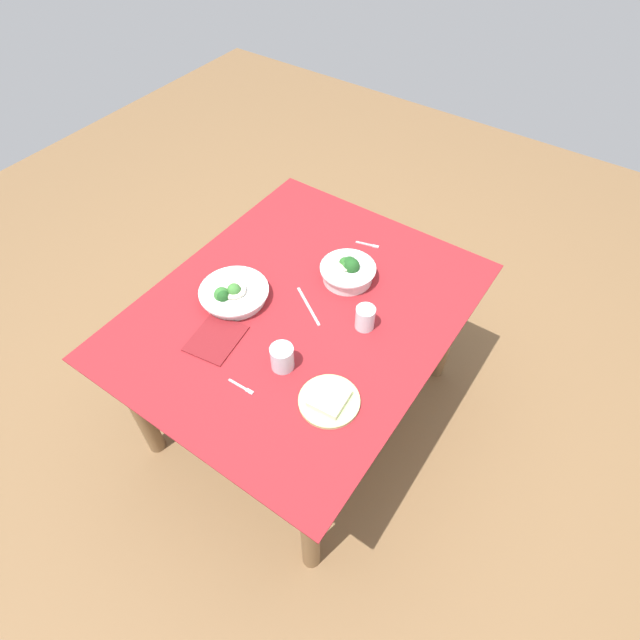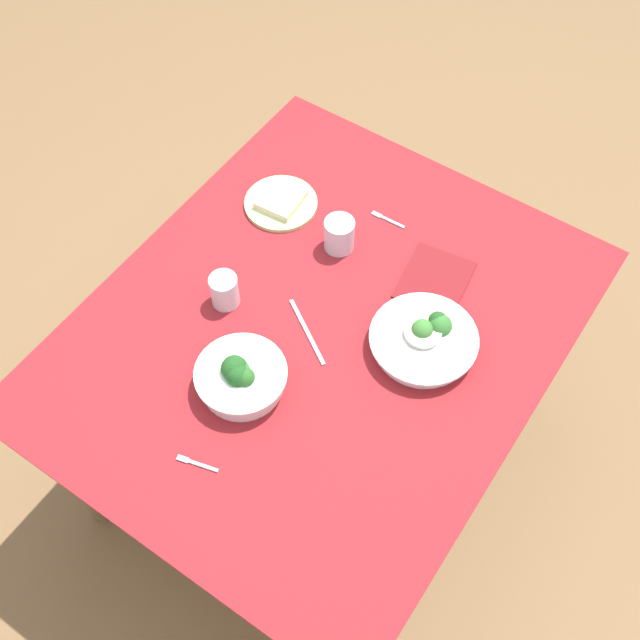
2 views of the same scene
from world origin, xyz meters
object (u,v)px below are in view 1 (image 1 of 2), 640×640
broccoli_bowl_near (233,294)px  fork_by_far_bowl (368,245)px  bread_side_plate (329,400)px  water_glass_side (365,318)px  napkin_folded_upper (216,338)px  broccoli_bowl_far (348,271)px  fork_by_near_bowl (242,387)px  table_knife_left (308,306)px  water_glass_center (282,357)px

broccoli_bowl_near → fork_by_far_bowl: size_ratio=2.67×
bread_side_plate → water_glass_side: bearing=-167.6°
napkin_folded_upper → bread_side_plate: bearing=91.5°
broccoli_bowl_far → fork_by_far_bowl: 0.22m
fork_by_near_bowl → bread_side_plate: bearing=21.9°
napkin_folded_upper → table_knife_left: bearing=150.1°
broccoli_bowl_far → water_glass_side: 0.25m
fork_by_near_bowl → table_knife_left: same height
broccoli_bowl_far → water_glass_side: broccoli_bowl_far is taller
fork_by_far_bowl → fork_by_near_bowl: size_ratio=0.98×
water_glass_side → napkin_folded_upper: size_ratio=0.47×
water_glass_center → table_knife_left: water_glass_center is taller
broccoli_bowl_near → bread_side_plate: 0.59m
broccoli_bowl_near → water_glass_side: 0.51m
water_glass_center → table_knife_left: (-0.27, -0.09, -0.04)m
bread_side_plate → fork_by_far_bowl: bearing=-158.2°
water_glass_side → fork_by_near_bowl: size_ratio=0.90×
broccoli_bowl_far → fork_by_near_bowl: broccoli_bowl_far is taller
water_glass_center → fork_by_near_bowl: size_ratio=0.93×
bread_side_plate → table_knife_left: bearing=-135.4°
table_knife_left → broccoli_bowl_far: bearing=111.3°
fork_by_near_bowl → napkin_folded_upper: size_ratio=0.52×
water_glass_center → napkin_folded_upper: bearing=-80.9°
table_knife_left → water_glass_center: bearing=-40.3°
broccoli_bowl_far → table_knife_left: (0.21, -0.04, -0.04)m
broccoli_bowl_far → water_glass_side: bearing=46.5°
broccoli_bowl_far → bread_side_plate: size_ratio=1.08×
bread_side_plate → fork_by_near_bowl: bearing=-66.2°
broccoli_bowl_far → fork_by_near_bowl: (0.64, -0.01, -0.04)m
broccoli_bowl_far → fork_by_far_bowl: broccoli_bowl_far is taller
broccoli_bowl_near → bread_side_plate: size_ratio=1.31×
water_glass_center → fork_by_far_bowl: (-0.71, -0.08, -0.04)m
water_glass_center → napkin_folded_upper: water_glass_center is taller
water_glass_side → table_knife_left: bearing=-80.2°
broccoli_bowl_near → table_knife_left: broccoli_bowl_near is taller
bread_side_plate → napkin_folded_upper: (0.01, -0.48, -0.01)m
broccoli_bowl_far → bread_side_plate: 0.58m
bread_side_plate → fork_by_near_bowl: 0.30m
water_glass_side → broccoli_bowl_far: bearing=-133.5°
water_glass_side → napkin_folded_upper: water_glass_side is taller
broccoli_bowl_far → water_glass_center: 0.49m
broccoli_bowl_far → bread_side_plate: (0.52, 0.26, -0.03)m
water_glass_center → fork_by_far_bowl: 0.71m
broccoli_bowl_far → bread_side_plate: bearing=26.6°
water_glass_center → napkin_folded_upper: 0.28m
water_glass_side → water_glass_center: bearing=-23.8°
table_knife_left → napkin_folded_upper: 0.37m
broccoli_bowl_far → napkin_folded_upper: bearing=-22.9°
bread_side_plate → fork_by_far_bowl: bread_side_plate is taller
water_glass_center → table_knife_left: 0.29m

